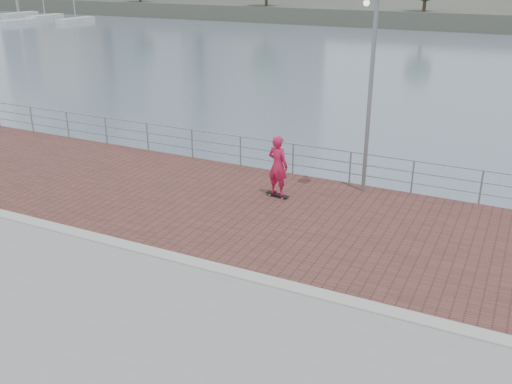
% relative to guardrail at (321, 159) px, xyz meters
% --- Properties ---
extents(water, '(400.00, 400.00, 0.00)m').
position_rel_guardrail_xyz_m(water, '(-0.00, -7.00, -2.69)').
color(water, slate).
rests_on(water, ground).
extents(brick_lane, '(40.00, 6.80, 0.02)m').
position_rel_guardrail_xyz_m(brick_lane, '(-0.00, -3.40, -0.68)').
color(brick_lane, brown).
rests_on(brick_lane, seawall).
extents(curb, '(40.00, 0.40, 0.06)m').
position_rel_guardrail_xyz_m(curb, '(-0.00, -7.00, -0.66)').
color(curb, '#B7B5AD').
rests_on(curb, seawall).
extents(guardrail, '(39.06, 0.06, 1.13)m').
position_rel_guardrail_xyz_m(guardrail, '(0.00, 0.00, 0.00)').
color(guardrail, '#8C9EA8').
rests_on(guardrail, brick_lane).
extents(street_lamp, '(0.48, 1.39, 6.55)m').
position_rel_guardrail_xyz_m(street_lamp, '(1.64, -0.98, 3.96)').
color(street_lamp, gray).
rests_on(street_lamp, brick_lane).
extents(skateboard, '(0.77, 0.34, 0.09)m').
position_rel_guardrail_xyz_m(skateboard, '(-0.63, -2.18, -0.60)').
color(skateboard, black).
rests_on(skateboard, brick_lane).
extents(skateboarder, '(0.77, 0.59, 1.90)m').
position_rel_guardrail_xyz_m(skateboarder, '(-0.63, -2.18, 0.36)').
color(skateboarder, '#CC1B46').
rests_on(skateboarder, skateboard).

